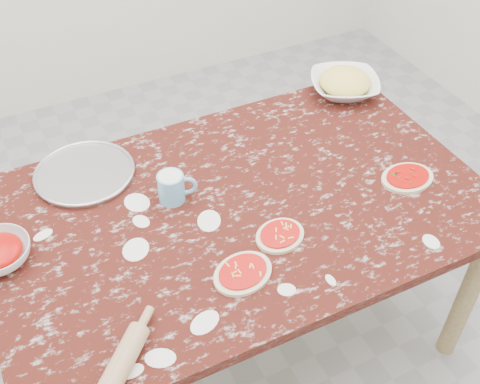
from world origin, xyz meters
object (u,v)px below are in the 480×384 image
pizza_tray (85,174)px  flour_mug (172,187)px  worktable (240,221)px  rolling_pin (115,377)px  cheese_bowl (344,85)px

pizza_tray → flour_mug: 0.34m
worktable → rolling_pin: bearing=-141.4°
pizza_tray → cheese_bowl: bearing=2.4°
worktable → pizza_tray: size_ratio=4.79×
worktable → cheese_bowl: bearing=31.2°
rolling_pin → worktable: bearing=38.6°
worktable → flour_mug: (-0.19, 0.11, 0.14)m
worktable → flour_mug: bearing=148.7°
cheese_bowl → flour_mug: (-0.85, -0.29, 0.02)m
worktable → pizza_tray: pizza_tray is taller
worktable → pizza_tray: (-0.42, 0.36, 0.09)m
cheese_bowl → rolling_pin: 1.48m
worktable → cheese_bowl: size_ratio=5.89×
rolling_pin → flour_mug: bearing=56.7°
cheese_bowl → rolling_pin: bearing=-145.2°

